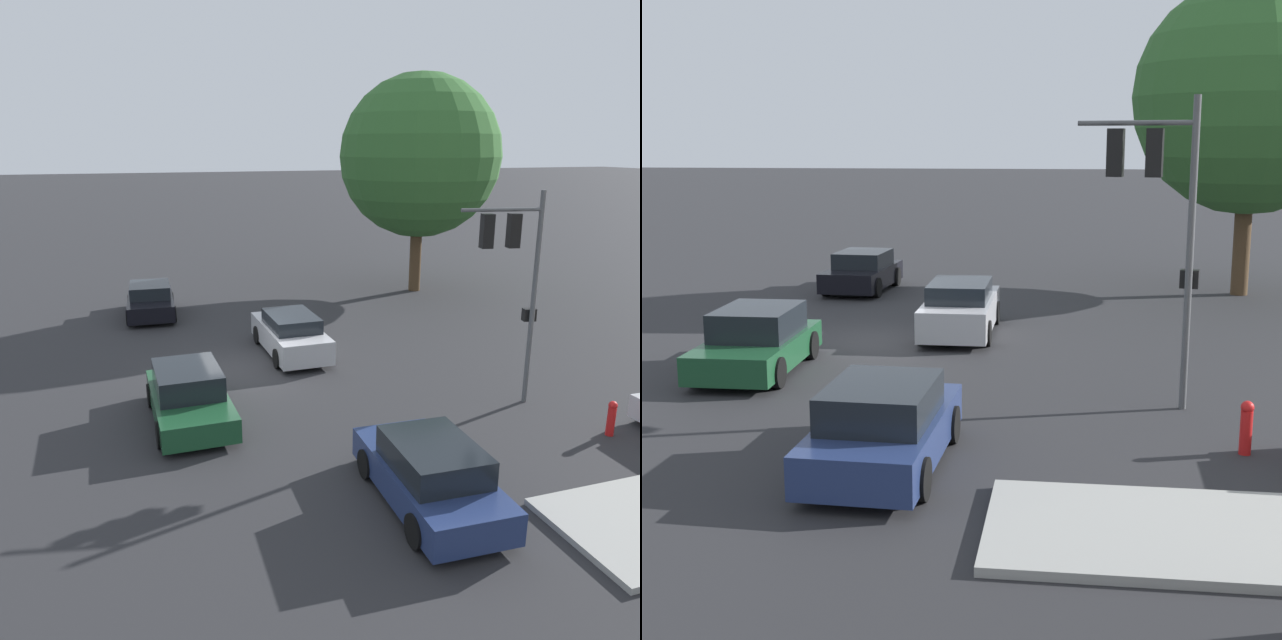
{
  "view_description": "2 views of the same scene",
  "coord_description": "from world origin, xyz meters",
  "views": [
    {
      "loc": [
        18.99,
        -3.67,
        7.1
      ],
      "look_at": [
        0.51,
        2.51,
        1.59
      ],
      "focal_mm": 35.0,
      "sensor_mm": 36.0,
      "label": 1
    },
    {
      "loc": [
        22.23,
        4.94,
        5.11
      ],
      "look_at": [
        2.25,
        2.42,
        1.07
      ],
      "focal_mm": 50.0,
      "sensor_mm": 36.0,
      "label": 2
    }
  ],
  "objects": [
    {
      "name": "fire_hydrant",
      "position": [
        7.66,
        7.85,
        0.49
      ],
      "size": [
        0.22,
        0.22,
        0.92
      ],
      "color": "red",
      "rests_on": "ground_plane"
    },
    {
      "name": "crossing_car_3",
      "position": [
        -7.81,
        -2.35,
        0.65
      ],
      "size": [
        4.22,
        2.16,
        1.37
      ],
      "rotation": [
        0.0,
        0.0,
        -0.06
      ],
      "color": "black",
      "rests_on": "ground_plane"
    },
    {
      "name": "ground_plane",
      "position": [
        0.0,
        0.0,
        0.0
      ],
      "size": [
        300.0,
        300.0,
        0.0
      ],
      "primitive_type": "plane",
      "color": "#28282B"
    },
    {
      "name": "street_tree",
      "position": [
        -8.59,
        10.55,
        6.53
      ],
      "size": [
        7.65,
        7.65,
        10.37
      ],
      "color": "#4C3823",
      "rests_on": "ground_plane"
    },
    {
      "name": "crossing_car_1",
      "position": [
        3.38,
        -2.1,
        0.68
      ],
      "size": [
        4.24,
        2.05,
        1.44
      ],
      "rotation": [
        0.0,
        0.0,
        0.02
      ],
      "color": "#194728",
      "rests_on": "ground_plane"
    },
    {
      "name": "traffic_signal",
      "position": [
        4.98,
        6.47,
        4.14
      ],
      "size": [
        0.66,
        2.39,
        5.95
      ],
      "rotation": [
        0.0,
        0.0,
        2.94
      ],
      "color": "#515456",
      "rests_on": "ground_plane"
    },
    {
      "name": "crossing_car_2",
      "position": [
        8.99,
        2.02,
        0.67
      ],
      "size": [
        4.21,
        2.04,
        1.42
      ],
      "rotation": [
        0.0,
        0.0,
        3.11
      ],
      "color": "navy",
      "rests_on": "ground_plane"
    },
    {
      "name": "crossing_car_0",
      "position": [
        -1.11,
        1.96,
        0.7
      ],
      "size": [
        4.51,
        1.9,
        1.46
      ],
      "rotation": [
        0.0,
        0.0,
        3.15
      ],
      "color": "#B7B7BC",
      "rests_on": "ground_plane"
    }
  ]
}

